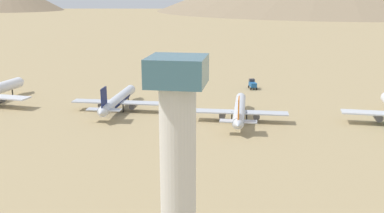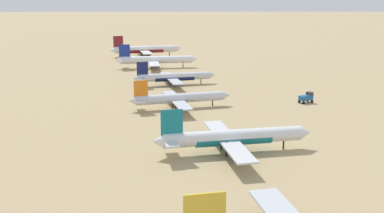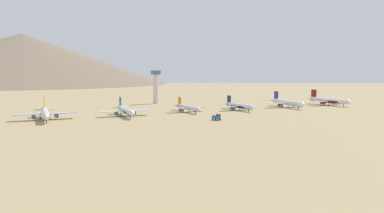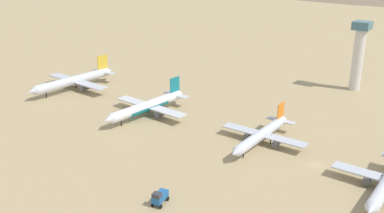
% 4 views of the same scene
% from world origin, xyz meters
% --- Properties ---
extents(ground_plane, '(1800.00, 1800.00, 0.00)m').
position_xyz_m(ground_plane, '(0.00, 0.00, 0.00)').
color(ground_plane, tan).
extents(parked_jet_0, '(45.12, 36.58, 13.03)m').
position_xyz_m(parked_jet_0, '(-3.42, -116.03, 4.39)').
color(parked_jet_0, silver).
rests_on(parked_jet_0, ground).
extents(parked_jet_1, '(41.35, 33.57, 11.93)m').
position_xyz_m(parked_jet_1, '(0.27, -67.23, 3.97)').
color(parked_jet_1, silver).
rests_on(parked_jet_1, ground).
extents(parked_jet_2, '(36.37, 29.49, 10.50)m').
position_xyz_m(parked_jet_2, '(-3.37, -19.92, 3.54)').
color(parked_jet_2, silver).
rests_on(parked_jet_2, ground).
extents(parked_jet_3, '(37.06, 30.04, 10.71)m').
position_xyz_m(parked_jet_3, '(2.81, 20.87, 3.56)').
color(parked_jet_3, silver).
rests_on(parked_jet_3, ground).
extents(parked_jet_4, '(44.47, 36.25, 12.82)m').
position_xyz_m(parked_jet_4, '(2.28, 69.16, 4.32)').
color(parked_jet_4, white).
rests_on(parked_jet_4, ground).
extents(parked_jet_5, '(46.40, 37.64, 13.39)m').
position_xyz_m(parked_jet_5, '(3.35, 115.77, 4.46)').
color(parked_jet_5, white).
rests_on(parked_jet_5, ground).
extents(service_truck, '(5.61, 3.84, 3.90)m').
position_xyz_m(service_truck, '(43.68, -22.79, 2.08)').
color(service_truck, '#1E5999').
rests_on(service_truck, ground).
extents(control_tower, '(7.20, 7.20, 30.96)m').
position_xyz_m(control_tower, '(-81.29, -15.53, 17.22)').
color(control_tower, beige).
rests_on(control_tower, ground).
extents(desert_hill_2, '(738.60, 738.60, 129.55)m').
position_xyz_m(desert_hill_2, '(-774.37, -122.02, 64.77)').
color(desert_hill_2, '#7A6854').
rests_on(desert_hill_2, ground).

